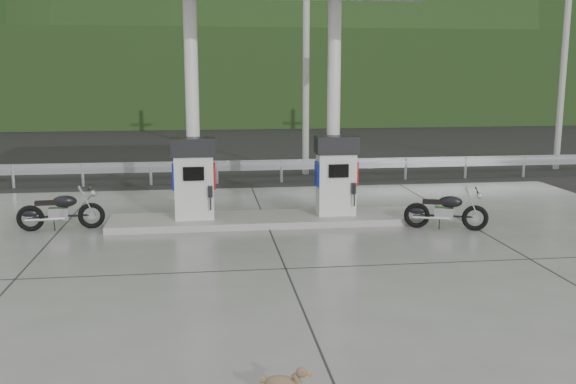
{
  "coord_description": "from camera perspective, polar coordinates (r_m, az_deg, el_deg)",
  "views": [
    {
      "loc": [
        -1.34,
        -11.61,
        3.38
      ],
      "look_at": [
        0.3,
        1.0,
        1.0
      ],
      "focal_mm": 40.0,
      "sensor_mm": 36.0,
      "label": 1
    }
  ],
  "objects": [
    {
      "name": "ground",
      "position": [
        12.16,
        -0.8,
        -5.53
      ],
      "size": [
        160.0,
        160.0,
        0.0
      ],
      "primitive_type": "plane",
      "color": "black",
      "rests_on": "ground"
    },
    {
      "name": "guardrail",
      "position": [
        19.83,
        -3.47,
        2.84
      ],
      "size": [
        26.0,
        0.16,
        1.42
      ],
      "primitive_type": null,
      "color": "#9EA0A6",
      "rests_on": "ground"
    },
    {
      "name": "motorcycle_left",
      "position": [
        14.68,
        -19.54,
        -1.63
      ],
      "size": [
        1.75,
        0.68,
        0.81
      ],
      "primitive_type": null,
      "rotation": [
        0.0,
        0.0,
        0.08
      ],
      "color": "black",
      "rests_on": "forecourt_apron"
    },
    {
      "name": "canopy_column_left",
      "position": [
        14.53,
        -8.51,
        7.69
      ],
      "size": [
        0.3,
        0.3,
        5.0
      ],
      "primitive_type": "cylinder",
      "color": "white",
      "rests_on": "pump_island"
    },
    {
      "name": "motorcycle_right",
      "position": [
        14.31,
        13.86,
        -1.66
      ],
      "size": [
        1.75,
        1.06,
        0.79
      ],
      "primitive_type": null,
      "rotation": [
        0.0,
        0.0,
        -0.35
      ],
      "color": "black",
      "rests_on": "forecourt_apron"
    },
    {
      "name": "gas_pump_right",
      "position": [
        14.59,
        4.31,
        1.46
      ],
      "size": [
        0.95,
        0.55,
        1.8
      ],
      "primitive_type": null,
      "color": "silver",
      "rests_on": "pump_island"
    },
    {
      "name": "forested_hills",
      "position": [
        71.7,
        -6.39,
        7.83
      ],
      "size": [
        100.0,
        40.0,
        140.0
      ],
      "primitive_type": null,
      "color": "black",
      "rests_on": "ground"
    },
    {
      "name": "pump_island",
      "position": [
        14.55,
        -1.94,
        -2.46
      ],
      "size": [
        7.0,
        1.4,
        0.15
      ],
      "primitive_type": "cube",
      "color": "gray",
      "rests_on": "forecourt_apron"
    },
    {
      "name": "gas_pump_left",
      "position": [
        14.3,
        -8.36,
        1.19
      ],
      "size": [
        0.95,
        0.55,
        1.8
      ],
      "primitive_type": null,
      "color": "silver",
      "rests_on": "pump_island"
    },
    {
      "name": "road",
      "position": [
        23.39,
        -4.05,
        2.27
      ],
      "size": [
        60.0,
        7.0,
        0.01
      ],
      "primitive_type": "cube",
      "color": "black",
      "rests_on": "ground"
    },
    {
      "name": "utility_pole_b",
      "position": [
        21.38,
        1.62,
        12.26
      ],
      "size": [
        0.22,
        0.22,
        8.0
      ],
      "primitive_type": "cylinder",
      "color": "#999994",
      "rests_on": "ground"
    },
    {
      "name": "tree_band",
      "position": [
        41.63,
        -5.65,
        10.02
      ],
      "size": [
        80.0,
        6.0,
        6.0
      ],
      "primitive_type": "cube",
      "color": "black",
      "rests_on": "ground"
    },
    {
      "name": "utility_pole_c",
      "position": [
        24.46,
        23.37,
        11.2
      ],
      "size": [
        0.22,
        0.22,
        8.0
      ],
      "primitive_type": "cylinder",
      "color": "#999994",
      "rests_on": "ground"
    },
    {
      "name": "forecourt_apron",
      "position": [
        12.16,
        -0.8,
        -5.49
      ],
      "size": [
        18.0,
        14.0,
        0.02
      ],
      "primitive_type": "cube",
      "color": "slate",
      "rests_on": "ground"
    },
    {
      "name": "canopy_column_right",
      "position": [
        14.82,
        4.08,
        7.83
      ],
      "size": [
        0.3,
        0.3,
        5.0
      ],
      "primitive_type": "cylinder",
      "color": "white",
      "rests_on": "pump_island"
    }
  ]
}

